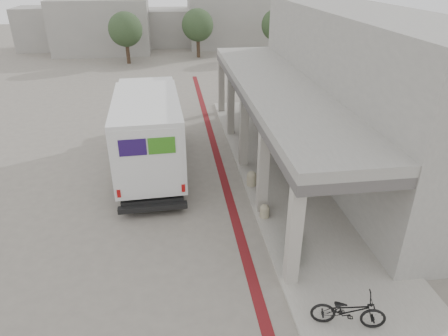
{
  "coord_description": "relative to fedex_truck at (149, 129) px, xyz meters",
  "views": [
    {
      "loc": [
        -1.16,
        -12.41,
        8.7
      ],
      "look_at": [
        0.74,
        1.32,
        1.6
      ],
      "focal_mm": 32.0,
      "sensor_mm": 36.0,
      "label": 1
    }
  ],
  "objects": [
    {
      "name": "ground",
      "position": [
        2.24,
        -4.88,
        -1.98
      ],
      "size": [
        120.0,
        120.0,
        0.0
      ],
      "primitive_type": "plane",
      "color": "slate",
      "rests_on": "ground"
    },
    {
      "name": "bench",
      "position": [
        4.84,
        -7.06,
        -1.57
      ],
      "size": [
        0.86,
        1.75,
        0.4
      ],
      "rotation": [
        0.0,
        0.0,
        -0.3
      ],
      "color": "gray",
      "rests_on": "sidewalk"
    },
    {
      "name": "tree_right",
      "position": [
        12.24,
        24.12,
        1.2
      ],
      "size": [
        3.2,
        3.2,
        4.8
      ],
      "color": "#38281C",
      "rests_on": "ground"
    },
    {
      "name": "bollard_near",
      "position": [
        4.34,
        -4.93,
        -1.59
      ],
      "size": [
        0.36,
        0.36,
        0.53
      ],
      "color": "gray",
      "rests_on": "sidewalk"
    },
    {
      "name": "fedex_truck",
      "position": [
        0.0,
        0.0,
        0.0
      ],
      "size": [
        3.03,
        8.8,
        3.71
      ],
      "rotation": [
        0.0,
        0.0,
        0.04
      ],
      "color": "black",
      "rests_on": "ground"
    },
    {
      "name": "utility_cabinet",
      "position": [
        7.24,
        -2.01,
        -1.4
      ],
      "size": [
        0.5,
        0.61,
        0.9
      ],
      "primitive_type": "cube",
      "rotation": [
        0.0,
        0.0,
        0.19
      ],
      "color": "gray",
      "rests_on": "sidewalk"
    },
    {
      "name": "bike_lane_stripe",
      "position": [
        3.24,
        -2.88,
        -1.97
      ],
      "size": [
        0.35,
        40.0,
        0.01
      ],
      "primitive_type": "cube",
      "color": "maroon",
      "rests_on": "ground"
    },
    {
      "name": "sidewalk",
      "position": [
        6.24,
        -4.88,
        -1.92
      ],
      "size": [
        4.4,
        28.0,
        0.12
      ],
      "primitive_type": "cube",
      "color": "gray",
      "rests_on": "ground"
    },
    {
      "name": "bollard_far",
      "position": [
        4.34,
        -2.44,
        -1.53
      ],
      "size": [
        0.43,
        0.43,
        0.65
      ],
      "color": "gray",
      "rests_on": "sidewalk"
    },
    {
      "name": "bicycle_black",
      "position": [
        5.35,
        -10.23,
        -1.35
      ],
      "size": [
        2.05,
        1.18,
        1.02
      ],
      "primitive_type": "imported",
      "rotation": [
        0.0,
        0.0,
        1.3
      ],
      "color": "black",
      "rests_on": "sidewalk"
    },
    {
      "name": "tree_left",
      "position": [
        -2.76,
        23.12,
        1.2
      ],
      "size": [
        3.2,
        3.2,
        4.8
      ],
      "color": "#38281C",
      "rests_on": "ground"
    },
    {
      "name": "distant_backdrop",
      "position": [
        -0.6,
        31.01,
        0.73
      ],
      "size": [
        28.0,
        10.0,
        6.5
      ],
      "color": "gray",
      "rests_on": "ground"
    },
    {
      "name": "transit_building",
      "position": [
        9.07,
        -0.38,
        1.42
      ],
      "size": [
        7.6,
        17.0,
        7.0
      ],
      "color": "gray",
      "rests_on": "ground"
    },
    {
      "name": "tree_mid",
      "position": [
        4.24,
        25.12,
        1.2
      ],
      "size": [
        3.2,
        3.2,
        4.8
      ],
      "color": "#38281C",
      "rests_on": "ground"
    }
  ]
}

